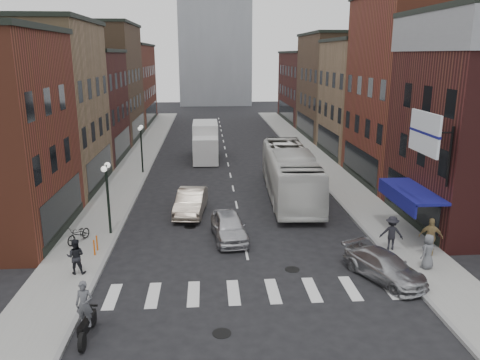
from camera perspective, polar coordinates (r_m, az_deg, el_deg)
name	(u,v)px	position (r m, az deg, el deg)	size (l,w,h in m)	color
ground	(248,262)	(23.27, 1.01, -9.94)	(160.00, 160.00, 0.00)	black
sidewalk_left	(137,163)	(44.59, -12.50, 2.07)	(3.00, 74.00, 0.15)	gray
sidewalk_right	(316,160)	(45.31, 9.30, 2.43)	(3.00, 74.00, 0.15)	gray
curb_left	(153,163)	(44.41, -10.58, 2.02)	(0.20, 74.00, 0.16)	gray
curb_right	(301,161)	(45.00, 7.43, 2.32)	(0.20, 74.00, 0.16)	gray
crosswalk_stripes	(254,292)	(20.60, 1.77, -13.46)	(12.00, 2.20, 0.01)	silver
bldg_left_mid_a	(25,107)	(37.55, -24.73, 8.08)	(10.30, 10.20, 12.30)	olive
bldg_left_mid_b	(66,106)	(47.10, -20.43, 8.44)	(10.30, 10.20, 10.30)	#441918
bldg_left_far_a	(92,83)	(57.60, -17.56, 11.23)	(10.30, 12.20, 13.30)	brown
bldg_left_far_b	(115,84)	(71.34, -14.94, 11.22)	(10.30, 16.20, 11.30)	brown
bldg_right_mid_a	(428,91)	(38.96, 21.99, 10.05)	(10.30, 10.20, 14.30)	brown
bldg_right_mid_b	(380,99)	(48.25, 16.67, 9.48)	(10.30, 10.20, 11.30)	olive
bldg_right_far_a	(347,86)	(58.61, 12.93, 11.10)	(10.30, 12.20, 12.30)	brown
bldg_right_far_b	(319,87)	(72.16, 9.65, 11.15)	(10.30, 16.20, 10.30)	#441918
awning_blue	(409,192)	(26.86, 19.87, -1.42)	(1.80, 5.00, 0.78)	navy
billboard_sign	(426,134)	(24.21, 21.75, 5.20)	(1.52, 3.00, 3.70)	black
streetlamp_near	(107,186)	(26.52, -15.90, -0.65)	(0.32, 1.22, 4.11)	black
streetlamp_far	(141,140)	(39.99, -11.96, 4.78)	(0.32, 1.22, 4.11)	black
bike_rack	(96,245)	(24.82, -17.19, -7.61)	(0.08, 0.68, 0.80)	#D8590C
box_truck	(205,142)	(45.45, -4.23, 4.70)	(2.47, 7.80, 3.40)	silver
motorcycle_rider	(85,312)	(17.94, -18.32, -15.08)	(0.66, 2.21, 2.25)	black
transit_bus	(290,173)	(33.04, 6.12, 0.82)	(2.94, 12.55, 3.50)	silver
sedan_left_near	(229,227)	(25.70, -1.36, -5.70)	(1.72, 4.26, 1.45)	silver
sedan_left_far	(191,202)	(29.84, -6.00, -2.67)	(1.65, 4.74, 1.56)	#C2B29D
curb_car	(384,266)	(22.33, 17.20, -10.03)	(1.73, 4.25, 1.23)	#A4A4A8
parked_bicycle	(79,234)	(26.42, -19.07, -6.24)	(0.60, 1.73, 0.91)	black
ped_left_solo	(76,256)	(22.73, -19.40, -8.77)	(0.81, 0.46, 1.66)	black
ped_right_a	(392,233)	(25.19, 17.99, -6.15)	(1.15, 0.57, 1.77)	black
ped_right_b	(431,237)	(25.13, 22.24, -6.43)	(1.13, 0.56, 1.92)	#937A4B
ped_right_c	(428,252)	(23.64, 21.95, -8.09)	(0.81, 0.53, 1.66)	#5C5F64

